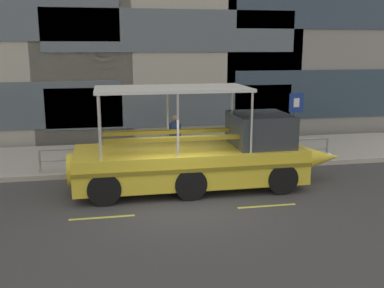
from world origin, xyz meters
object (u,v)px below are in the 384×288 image
at_px(duck_tour_boat, 205,156).
at_px(pedestrian_mid_left, 175,132).
at_px(pedestrian_near_bow, 258,131).
at_px(parking_sign, 296,114).

distance_m(duck_tour_boat, pedestrian_mid_left, 3.75).
bearing_deg(duck_tour_boat, pedestrian_mid_left, 96.61).
bearing_deg(pedestrian_mid_left, pedestrian_near_bow, -10.66).
distance_m(duck_tour_boat, pedestrian_near_bow, 4.25).
height_order(parking_sign, pedestrian_mid_left, parking_sign).
height_order(duck_tour_boat, pedestrian_mid_left, duck_tour_boat).
bearing_deg(pedestrian_near_bow, pedestrian_mid_left, 169.34).
bearing_deg(parking_sign, pedestrian_near_bow, 164.19).
height_order(duck_tour_boat, pedestrian_near_bow, duck_tour_boat).
bearing_deg(duck_tour_boat, parking_sign, 31.83).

